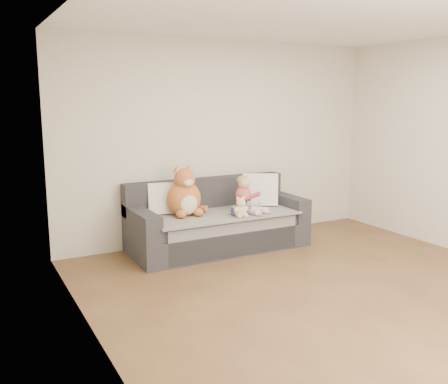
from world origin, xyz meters
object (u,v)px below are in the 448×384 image
at_px(sippy_cup, 234,210).
at_px(teddy_bear, 241,209).
at_px(toddler, 246,196).
at_px(plush_cat, 185,196).
at_px(sofa, 217,224).

bearing_deg(sippy_cup, teddy_bear, -79.18).
xyz_separation_m(toddler, teddy_bear, (-0.21, -0.24, -0.09)).
bearing_deg(sippy_cup, plush_cat, 149.68).
bearing_deg(sofa, teddy_bear, -75.38).
distance_m(teddy_bear, sippy_cup, 0.13).
distance_m(sofa, toddler, 0.50).
bearing_deg(sippy_cup, toddler, 26.17).
height_order(toddler, sippy_cup, toddler).
xyz_separation_m(sofa, teddy_bear, (0.11, -0.41, 0.26)).
distance_m(plush_cat, teddy_bear, 0.70).
bearing_deg(plush_cat, teddy_bear, -38.18).
xyz_separation_m(sofa, sippy_cup, (0.08, -0.29, 0.23)).
height_order(toddler, teddy_bear, toddler).
height_order(sofa, teddy_bear, sofa).
bearing_deg(teddy_bear, plush_cat, 138.04).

